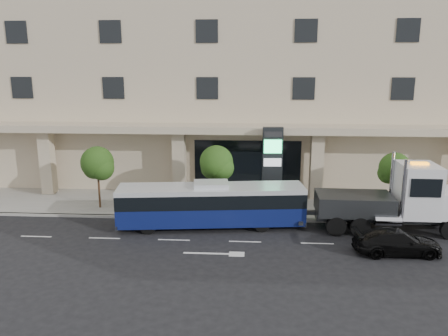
% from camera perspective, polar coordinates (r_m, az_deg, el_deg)
% --- Properties ---
extents(ground, '(120.00, 120.00, 0.00)m').
position_cam_1_polar(ground, '(26.10, 2.81, -8.33)').
color(ground, black).
rests_on(ground, ground).
extents(sidewalk, '(120.00, 6.00, 0.15)m').
position_cam_1_polar(sidewalk, '(30.79, 2.96, -4.81)').
color(sidewalk, gray).
rests_on(sidewalk, ground).
extents(curb, '(120.00, 0.30, 0.15)m').
position_cam_1_polar(curb, '(27.95, 2.87, -6.69)').
color(curb, gray).
rests_on(curb, ground).
extents(convention_center, '(60.00, 17.60, 20.00)m').
position_cam_1_polar(convention_center, '(39.73, 3.33, 13.69)').
color(convention_center, '#C7B495').
rests_on(convention_center, ground).
extents(tree_left, '(2.27, 2.20, 4.22)m').
position_cam_1_polar(tree_left, '(30.40, -16.16, 0.38)').
color(tree_left, '#422B19').
rests_on(tree_left, sidewalk).
extents(tree_mid, '(2.28, 2.20, 4.38)m').
position_cam_1_polar(tree_mid, '(28.68, -0.96, 0.46)').
color(tree_mid, '#422B19').
rests_on(tree_mid, sidewalk).
extents(tree_right, '(2.10, 2.00, 4.04)m').
position_cam_1_polar(tree_right, '(30.09, 21.44, -0.29)').
color(tree_right, '#422B19').
rests_on(tree_right, sidewalk).
extents(city_bus, '(11.37, 3.64, 2.83)m').
position_cam_1_polar(city_bus, '(26.40, -1.69, -4.75)').
color(city_bus, black).
rests_on(city_bus, ground).
extents(tow_truck, '(10.07, 2.69, 4.59)m').
position_cam_1_polar(tow_truck, '(27.64, 22.02, -3.94)').
color(tow_truck, '#2D3033').
rests_on(tow_truck, ground).
extents(black_sedan, '(4.53, 1.98, 1.30)m').
position_cam_1_polar(black_sedan, '(24.68, 21.66, -8.96)').
color(black_sedan, black).
rests_on(black_sedan, ground).
extents(signage_pylon, '(1.38, 0.57, 5.44)m').
position_cam_1_polar(signage_pylon, '(29.94, 6.31, 0.25)').
color(signage_pylon, black).
rests_on(signage_pylon, sidewalk).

